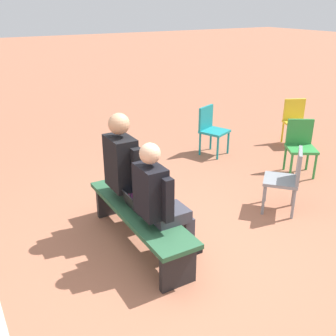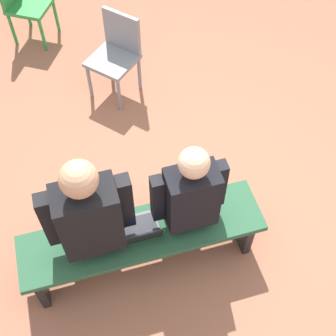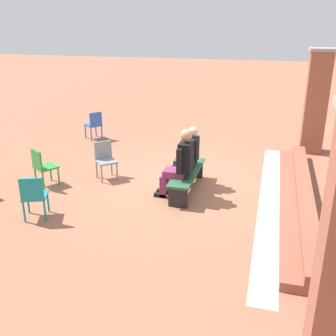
% 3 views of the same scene
% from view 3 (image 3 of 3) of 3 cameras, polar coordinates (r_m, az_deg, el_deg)
% --- Properties ---
extents(ground_plane, '(60.00, 60.00, 0.00)m').
position_cam_3_polar(ground_plane, '(8.74, 2.23, -2.20)').
color(ground_plane, '#9E6047').
extents(concrete_strip, '(6.66, 0.40, 0.01)m').
position_cam_3_polar(concrete_strip, '(8.20, 14.49, -4.45)').
color(concrete_strip, '#B7B2A8').
rests_on(concrete_strip, ground).
extents(brick_steps, '(5.86, 0.60, 0.30)m').
position_cam_3_polar(brick_steps, '(8.18, 18.41, -4.02)').
color(brick_steps, '#93513D').
rests_on(brick_steps, ground).
extents(brick_pillar_left_of_steps, '(0.64, 0.64, 2.74)m').
position_cam_3_polar(brick_pillar_left_of_steps, '(11.24, 20.69, 9.03)').
color(brick_pillar_left_of_steps, '#93513D').
rests_on(brick_pillar_left_of_steps, ground).
extents(bench, '(1.80, 0.44, 0.45)m').
position_cam_3_polar(bench, '(8.22, 2.79, -1.05)').
color(bench, '#285638').
rests_on(bench, ground).
extents(person_student, '(0.52, 0.66, 1.31)m').
position_cam_3_polar(person_student, '(8.44, 2.91, 2.04)').
color(person_student, '#383842').
rests_on(person_student, ground).
extents(person_adult, '(0.60, 0.75, 1.43)m').
position_cam_3_polar(person_adult, '(7.79, 1.78, 0.85)').
color(person_adult, '#7F2D5B').
rests_on(person_adult, ground).
extents(laptop, '(0.32, 0.29, 0.21)m').
position_cam_3_polar(laptop, '(8.14, 2.85, -0.18)').
color(laptop, black).
rests_on(laptop, bench).
extents(plastic_chair_near_bench_left, '(0.55, 0.55, 0.84)m').
position_cam_3_polar(plastic_chair_near_bench_left, '(7.40, -18.91, -3.69)').
color(plastic_chair_near_bench_left, teal).
rests_on(plastic_chair_near_bench_left, ground).
extents(plastic_chair_mid_courtyard, '(0.58, 0.58, 0.84)m').
position_cam_3_polar(plastic_chair_mid_courtyard, '(8.83, -17.77, 0.38)').
color(plastic_chair_mid_courtyard, '#2D893D').
rests_on(plastic_chair_mid_courtyard, ground).
extents(plastic_chair_far_right, '(0.59, 0.59, 0.84)m').
position_cam_3_polar(plastic_chair_far_right, '(12.10, -10.65, 6.35)').
color(plastic_chair_far_right, '#2D56B7').
rests_on(plastic_chair_far_right, ground).
extents(plastic_chair_by_pillar, '(0.59, 0.59, 0.84)m').
position_cam_3_polar(plastic_chair_by_pillar, '(8.98, -9.14, 1.46)').
color(plastic_chair_by_pillar, gray).
rests_on(plastic_chair_by_pillar, ground).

